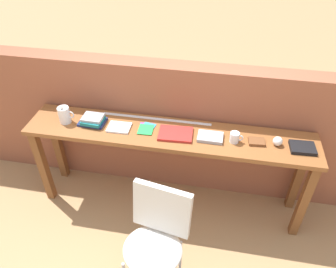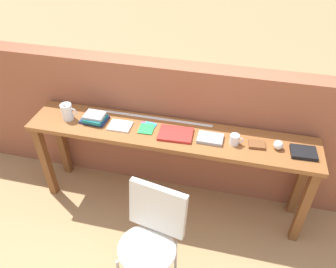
{
  "view_description": "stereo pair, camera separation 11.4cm",
  "coord_description": "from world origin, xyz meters",
  "px_view_note": "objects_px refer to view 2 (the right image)",
  "views": [
    {
      "loc": [
        0.39,
        -1.86,
        2.59
      ],
      "look_at": [
        0.0,
        0.25,
        0.9
      ],
      "focal_mm": 35.0,
      "sensor_mm": 36.0,
      "label": 1
    },
    {
      "loc": [
        0.5,
        -1.84,
        2.59
      ],
      "look_at": [
        0.0,
        0.25,
        0.9
      ],
      "focal_mm": 35.0,
      "sensor_mm": 36.0,
      "label": 2
    }
  ],
  "objects_px": {
    "pitcher_white": "(67,112)",
    "book_stack_leftmost": "(95,118)",
    "chair_white_moulded": "(151,235)",
    "sports_ball_small": "(278,145)",
    "magazine_cycling": "(120,126)",
    "leather_journal_brown": "(257,145)",
    "book_open_centre": "(176,134)",
    "pamphlet_pile_colourful": "(147,128)",
    "book_repair_rightmost": "(304,152)",
    "mug": "(235,140)"
  },
  "relations": [
    {
      "from": "pitcher_white",
      "to": "book_stack_leftmost",
      "type": "bearing_deg",
      "value": 5.5
    },
    {
      "from": "mug",
      "to": "sports_ball_small",
      "type": "relative_size",
      "value": 1.43
    },
    {
      "from": "book_stack_leftmost",
      "to": "pamphlet_pile_colourful",
      "type": "distance_m",
      "value": 0.48
    },
    {
      "from": "chair_white_moulded",
      "to": "book_repair_rightmost",
      "type": "relative_size",
      "value": 4.53
    },
    {
      "from": "book_stack_leftmost",
      "to": "book_repair_rightmost",
      "type": "distance_m",
      "value": 1.77
    },
    {
      "from": "magazine_cycling",
      "to": "pitcher_white",
      "type": "bearing_deg",
      "value": 178.85
    },
    {
      "from": "sports_ball_small",
      "to": "pitcher_white",
      "type": "bearing_deg",
      "value": -179.56
    },
    {
      "from": "chair_white_moulded",
      "to": "pitcher_white",
      "type": "bearing_deg",
      "value": 141.77
    },
    {
      "from": "leather_journal_brown",
      "to": "book_repair_rightmost",
      "type": "bearing_deg",
      "value": -6.93
    },
    {
      "from": "chair_white_moulded",
      "to": "book_repair_rightmost",
      "type": "distance_m",
      "value": 1.34
    },
    {
      "from": "magazine_cycling",
      "to": "mug",
      "type": "xyz_separation_m",
      "value": [
        0.98,
        -0.01,
        0.04
      ]
    },
    {
      "from": "chair_white_moulded",
      "to": "leather_journal_brown",
      "type": "relative_size",
      "value": 6.86
    },
    {
      "from": "magazine_cycling",
      "to": "book_open_centre",
      "type": "relative_size",
      "value": 0.68
    },
    {
      "from": "book_stack_leftmost",
      "to": "leather_journal_brown",
      "type": "bearing_deg",
      "value": -0.49
    },
    {
      "from": "book_stack_leftmost",
      "to": "magazine_cycling",
      "type": "distance_m",
      "value": 0.25
    },
    {
      "from": "leather_journal_brown",
      "to": "sports_ball_small",
      "type": "relative_size",
      "value": 1.69
    },
    {
      "from": "book_stack_leftmost",
      "to": "leather_journal_brown",
      "type": "height_order",
      "value": "book_stack_leftmost"
    },
    {
      "from": "book_open_centre",
      "to": "book_repair_rightmost",
      "type": "xyz_separation_m",
      "value": [
        1.03,
        0.0,
        0.0
      ]
    },
    {
      "from": "leather_journal_brown",
      "to": "pamphlet_pile_colourful",
      "type": "bearing_deg",
      "value": 174.43
    },
    {
      "from": "leather_journal_brown",
      "to": "book_repair_rightmost",
      "type": "xyz_separation_m",
      "value": [
        0.36,
        -0.02,
        0.0
      ]
    },
    {
      "from": "sports_ball_small",
      "to": "book_repair_rightmost",
      "type": "height_order",
      "value": "sports_ball_small"
    },
    {
      "from": "sports_ball_small",
      "to": "leather_journal_brown",
      "type": "bearing_deg",
      "value": -179.15
    },
    {
      "from": "book_stack_leftmost",
      "to": "book_open_centre",
      "type": "relative_size",
      "value": 0.82
    },
    {
      "from": "mug",
      "to": "sports_ball_small",
      "type": "xyz_separation_m",
      "value": [
        0.34,
        0.02,
        -0.01
      ]
    },
    {
      "from": "pitcher_white",
      "to": "book_repair_rightmost",
      "type": "bearing_deg",
      "value": -0.11
    },
    {
      "from": "mug",
      "to": "book_repair_rightmost",
      "type": "height_order",
      "value": "mug"
    },
    {
      "from": "book_stack_leftmost",
      "to": "mug",
      "type": "relative_size",
      "value": 2.11
    },
    {
      "from": "mug",
      "to": "chair_white_moulded",
      "type": "bearing_deg",
      "value": -123.56
    },
    {
      "from": "chair_white_moulded",
      "to": "pitcher_white",
      "type": "height_order",
      "value": "pitcher_white"
    },
    {
      "from": "pitcher_white",
      "to": "book_open_centre",
      "type": "bearing_deg",
      "value": -0.34
    },
    {
      "from": "pitcher_white",
      "to": "book_stack_leftmost",
      "type": "xyz_separation_m",
      "value": [
        0.24,
        0.02,
        -0.04
      ]
    },
    {
      "from": "book_stack_leftmost",
      "to": "sports_ball_small",
      "type": "relative_size",
      "value": 3.02
    },
    {
      "from": "pitcher_white",
      "to": "magazine_cycling",
      "type": "bearing_deg",
      "value": -0.3
    },
    {
      "from": "pamphlet_pile_colourful",
      "to": "book_repair_rightmost",
      "type": "xyz_separation_m",
      "value": [
        1.29,
        -0.03,
        0.01
      ]
    },
    {
      "from": "chair_white_moulded",
      "to": "book_open_centre",
      "type": "height_order",
      "value": "book_open_centre"
    },
    {
      "from": "pitcher_white",
      "to": "pamphlet_pile_colourful",
      "type": "bearing_deg",
      "value": 2.31
    },
    {
      "from": "sports_ball_small",
      "to": "book_repair_rightmost",
      "type": "bearing_deg",
      "value": -5.17
    },
    {
      "from": "pamphlet_pile_colourful",
      "to": "magazine_cycling",
      "type": "bearing_deg",
      "value": -172.2
    },
    {
      "from": "chair_white_moulded",
      "to": "mug",
      "type": "height_order",
      "value": "mug"
    },
    {
      "from": "leather_journal_brown",
      "to": "sports_ball_small",
      "type": "distance_m",
      "value": 0.16
    },
    {
      "from": "mug",
      "to": "book_repair_rightmost",
      "type": "relative_size",
      "value": 0.56
    },
    {
      "from": "sports_ball_small",
      "to": "book_open_centre",
      "type": "bearing_deg",
      "value": -178.64
    },
    {
      "from": "book_repair_rightmost",
      "to": "leather_journal_brown",
      "type": "bearing_deg",
      "value": 174.84
    },
    {
      "from": "pitcher_white",
      "to": "magazine_cycling",
      "type": "height_order",
      "value": "pitcher_white"
    },
    {
      "from": "pitcher_white",
      "to": "book_stack_leftmost",
      "type": "relative_size",
      "value": 0.79
    },
    {
      "from": "chair_white_moulded",
      "to": "book_open_centre",
      "type": "distance_m",
      "value": 0.84
    },
    {
      "from": "book_open_centre",
      "to": "sports_ball_small",
      "type": "bearing_deg",
      "value": -1.45
    },
    {
      "from": "magazine_cycling",
      "to": "book_repair_rightmost",
      "type": "relative_size",
      "value": 0.98
    },
    {
      "from": "chair_white_moulded",
      "to": "book_repair_rightmost",
      "type": "bearing_deg",
      "value": 36.21
    },
    {
      "from": "book_stack_leftmost",
      "to": "pamphlet_pile_colourful",
      "type": "height_order",
      "value": "book_stack_leftmost"
    }
  ]
}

